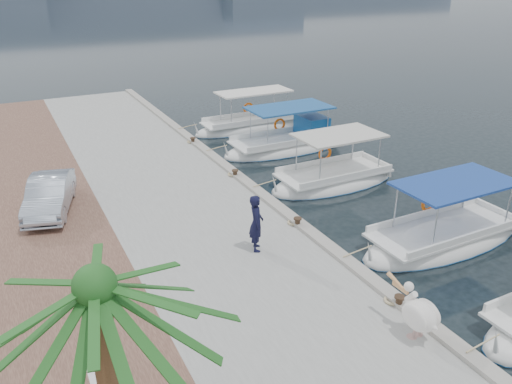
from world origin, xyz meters
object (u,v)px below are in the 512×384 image
fishing_caique_d (287,146)px  fisherman (256,223)px  fishing_caique_c (333,181)px  parked_car (49,195)px  fishing_caique_b (443,240)px  date_palm (95,289)px  fishing_caique_e (251,127)px  pelican (419,313)px

fishing_caique_d → fisherman: (-6.48, -9.01, 1.23)m
fishing_caique_c → parked_car: bearing=171.3°
fishing_caique_b → date_palm: 13.61m
fishing_caique_c → date_palm: size_ratio=1.13×
fishing_caique_e → fishing_caique_c: bearing=-93.4°
fishing_caique_d → pelican: 15.23m
date_palm → parked_car: size_ratio=1.41×
pelican → fisherman: bearing=105.8°
fishing_caique_c → parked_car: 11.42m
fishing_caique_e → date_palm: size_ratio=1.33×
fishing_caique_d → fishing_caique_e: (-0.06, 4.04, -0.07)m
fishing_caique_b → pelican: bearing=-142.9°
fishing_caique_c → fishing_caique_d: same height
fishing_caique_c → date_palm: 16.44m
fishing_caique_c → parked_car: (-11.24, 1.72, 1.00)m
fishing_caique_d → parked_car: 12.28m
fisherman → fishing_caique_e: bearing=-5.2°
fishing_caique_b → date_palm: size_ratio=1.24×
fisherman → date_palm: 9.33m
parked_car → fishing_caique_d: bearing=30.9°
fishing_caique_e → pelican: (-4.91, -18.41, 1.03)m
fishing_caique_b → fisherman: 6.58m
pelican → fishing_caique_c: bearing=65.2°
fishing_caique_d → parked_car: (-11.83, -3.16, 0.94)m
fishing_caique_e → fisherman: fisherman is taller
pelican → fisherman: fisherman is taller
fishing_caique_e → date_palm: bearing=-121.6°
pelican → parked_car: (-6.86, 11.21, -0.03)m
fishing_caique_e → pelican: size_ratio=4.35×
fishing_caique_e → fishing_caique_b: bearing=-90.9°
fishing_caique_c → pelican: (-4.38, -9.49, 1.03)m
fishing_caique_d → pelican: fishing_caique_d is taller
fisherman → date_palm: (-5.65, -6.56, 3.48)m
fishing_caique_d → date_palm: 20.29m
fishing_caique_e → fisherman: (-6.42, -13.05, 1.29)m
pelican → parked_car: bearing=121.5°
fishing_caique_d → fisherman: bearing=-125.7°
fishing_caique_b → fishing_caique_d: 10.84m
fishing_caique_b → fishing_caique_d: (0.29, 10.84, 0.07)m
pelican → date_palm: date_palm is taller
fishing_caique_b → parked_car: fishing_caique_b is taller
fishing_caique_c → parked_car: size_ratio=1.58×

